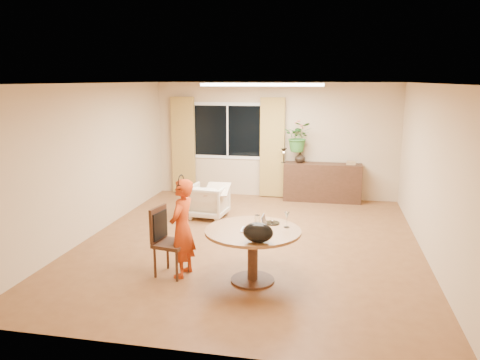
# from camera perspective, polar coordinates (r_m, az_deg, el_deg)

# --- Properties ---
(floor) EXTENTS (6.50, 6.50, 0.00)m
(floor) POSITION_cam_1_polar(r_m,az_deg,el_deg) (7.85, 1.19, -7.65)
(floor) COLOR brown
(floor) RESTS_ON ground
(ceiling) EXTENTS (6.50, 6.50, 0.00)m
(ceiling) POSITION_cam_1_polar(r_m,az_deg,el_deg) (7.38, 1.28, 11.71)
(ceiling) COLOR white
(ceiling) RESTS_ON wall_back
(wall_back) EXTENTS (5.50, 0.00, 5.50)m
(wall_back) POSITION_cam_1_polar(r_m,az_deg,el_deg) (10.68, 4.29, 4.82)
(wall_back) COLOR tan
(wall_back) RESTS_ON floor
(wall_left) EXTENTS (0.00, 6.50, 6.50)m
(wall_left) POSITION_cam_1_polar(r_m,az_deg,el_deg) (8.42, -17.53, 2.31)
(wall_left) COLOR tan
(wall_left) RESTS_ON floor
(wall_right) EXTENTS (0.00, 6.50, 6.50)m
(wall_right) POSITION_cam_1_polar(r_m,az_deg,el_deg) (7.54, 22.28, 0.86)
(wall_right) COLOR tan
(wall_right) RESTS_ON floor
(window) EXTENTS (1.70, 0.03, 1.30)m
(window) POSITION_cam_1_polar(r_m,az_deg,el_deg) (10.83, -1.53, 6.02)
(window) COLOR white
(window) RESTS_ON wall_back
(curtain_left) EXTENTS (0.55, 0.08, 2.25)m
(curtain_left) POSITION_cam_1_polar(r_m,az_deg,el_deg) (11.08, -6.92, 4.22)
(curtain_left) COLOR olive
(curtain_left) RESTS_ON wall_back
(curtain_right) EXTENTS (0.55, 0.08, 2.25)m
(curtain_right) POSITION_cam_1_polar(r_m,az_deg,el_deg) (10.62, 3.94, 3.94)
(curtain_right) COLOR olive
(curtain_right) RESTS_ON wall_back
(ceiling_panel) EXTENTS (2.20, 0.35, 0.05)m
(ceiling_panel) POSITION_cam_1_polar(r_m,az_deg,el_deg) (8.57, 2.70, 11.52)
(ceiling_panel) COLOR white
(ceiling_panel) RESTS_ON ceiling
(dining_table) EXTENTS (1.27, 1.27, 0.72)m
(dining_table) POSITION_cam_1_polar(r_m,az_deg,el_deg) (6.23, 1.57, -7.42)
(dining_table) COLOR brown
(dining_table) RESTS_ON floor
(dining_chair) EXTENTS (0.53, 0.50, 0.96)m
(dining_chair) POSITION_cam_1_polar(r_m,az_deg,el_deg) (6.53, -8.35, -7.48)
(dining_chair) COLOR #311E10
(dining_chair) RESTS_ON floor
(child) EXTENTS (0.53, 0.38, 1.36)m
(child) POSITION_cam_1_polar(r_m,az_deg,el_deg) (6.43, -7.06, -5.84)
(child) COLOR red
(child) RESTS_ON floor
(laptop) EXTENTS (0.34, 0.23, 0.22)m
(laptop) POSITION_cam_1_polar(r_m,az_deg,el_deg) (6.12, 1.61, -5.17)
(laptop) COLOR #B7B7BC
(laptop) RESTS_ON dining_table
(tumbler) EXTENTS (0.09, 0.09, 0.11)m
(tumbler) POSITION_cam_1_polar(r_m,az_deg,el_deg) (6.47, 2.14, -4.75)
(tumbler) COLOR white
(tumbler) RESTS_ON dining_table
(wine_glass) EXTENTS (0.08, 0.08, 0.22)m
(wine_glass) POSITION_cam_1_polar(r_m,az_deg,el_deg) (6.27, 5.73, -4.82)
(wine_glass) COLOR white
(wine_glass) RESTS_ON dining_table
(pot_lid) EXTENTS (0.24, 0.24, 0.03)m
(pot_lid) POSITION_cam_1_polar(r_m,az_deg,el_deg) (6.44, 3.96, -5.18)
(pot_lid) COLOR white
(pot_lid) RESTS_ON dining_table
(handbag) EXTENTS (0.39, 0.25, 0.25)m
(handbag) POSITION_cam_1_polar(r_m,az_deg,el_deg) (5.68, 2.21, -6.42)
(handbag) COLOR black
(handbag) RESTS_ON dining_table
(armchair) EXTENTS (0.76, 0.78, 0.65)m
(armchair) POSITION_cam_1_polar(r_m,az_deg,el_deg) (9.19, -3.88, -2.58)
(armchair) COLOR beige
(armchair) RESTS_ON floor
(throw) EXTENTS (0.48, 0.57, 0.03)m
(throw) POSITION_cam_1_polar(r_m,az_deg,el_deg) (8.99, -2.76, -0.66)
(throw) COLOR beige
(throw) RESTS_ON armchair
(sideboard) EXTENTS (1.70, 0.41, 0.85)m
(sideboard) POSITION_cam_1_polar(r_m,az_deg,el_deg) (10.52, 10.00, -0.29)
(sideboard) COLOR #311E10
(sideboard) RESTS_ON floor
(vase) EXTENTS (0.26, 0.26, 0.25)m
(vase) POSITION_cam_1_polar(r_m,az_deg,el_deg) (10.44, 7.33, 2.76)
(vase) COLOR black
(vase) RESTS_ON sideboard
(bouquet) EXTENTS (0.60, 0.52, 0.66)m
(bouquet) POSITION_cam_1_polar(r_m,az_deg,el_deg) (10.38, 7.14, 5.25)
(bouquet) COLOR #366224
(bouquet) RESTS_ON vase
(book_stack) EXTENTS (0.24, 0.21, 0.08)m
(book_stack) POSITION_cam_1_polar(r_m,az_deg,el_deg) (10.44, 13.39, 2.07)
(book_stack) COLOR #846143
(book_stack) RESTS_ON sideboard
(desk_lamp) EXTENTS (0.17, 0.17, 0.34)m
(desk_lamp) POSITION_cam_1_polar(r_m,az_deg,el_deg) (10.41, 5.33, 3.04)
(desk_lamp) COLOR black
(desk_lamp) RESTS_ON sideboard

